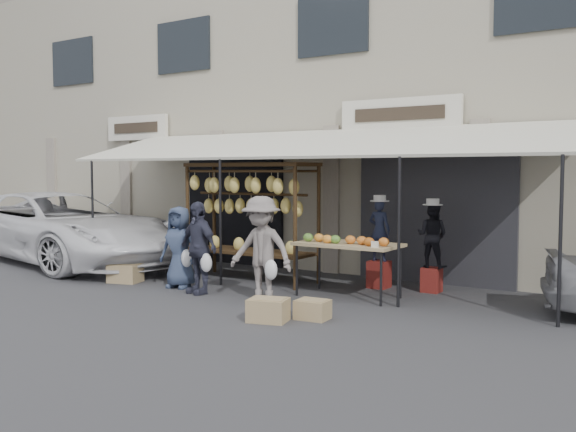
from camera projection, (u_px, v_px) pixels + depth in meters
name	position (u px, v px, depth m)	size (l,w,h in m)	color
ground_plane	(224.00, 301.00, 10.24)	(90.00, 90.00, 0.00)	#2D2D30
shophouse	(394.00, 106.00, 15.39)	(24.00, 6.15, 7.30)	tan
awning	(301.00, 145.00, 11.95)	(10.00, 2.35, 2.92)	beige
banana_rack	(249.00, 198.00, 12.08)	(2.60, 0.90, 2.24)	black
produce_table	(347.00, 245.00, 10.51)	(1.70, 0.90, 1.04)	tan
vendor_left	(379.00, 230.00, 11.37)	(0.40, 0.26, 1.10)	#1B2136
vendor_right	(432.00, 235.00, 10.97)	(0.54, 0.42, 1.11)	black
customer_left	(179.00, 247.00, 11.42)	(0.71, 0.46, 1.45)	#323F5B
customer_mid	(198.00, 248.00, 10.87)	(0.92, 0.38, 1.57)	#323446
customer_right	(261.00, 250.00, 10.09)	(1.09, 0.63, 1.69)	gray
stool_left	(379.00, 274.00, 11.42)	(0.34, 0.34, 0.48)	maroon
stool_right	(432.00, 280.00, 11.02)	(0.30, 0.30, 0.42)	maroon
crate_near_a	(268.00, 310.00, 8.87)	(0.53, 0.40, 0.32)	tan
crate_near_b	(313.00, 310.00, 9.01)	(0.45, 0.34, 0.27)	tan
crate_far	(125.00, 273.00, 12.00)	(0.56, 0.42, 0.34)	tan
van	(57.00, 209.00, 14.96)	(2.63, 5.70, 2.37)	white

